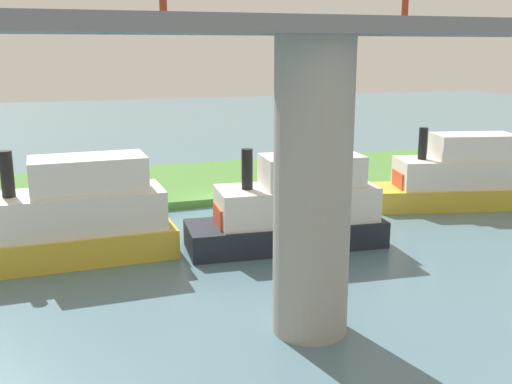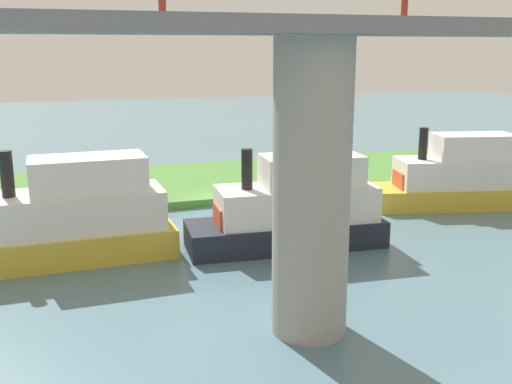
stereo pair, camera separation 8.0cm
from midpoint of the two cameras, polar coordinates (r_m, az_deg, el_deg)
ground_plane at (r=36.89m, az=-3.18°, el=-1.36°), size 160.00×160.00×0.00m
grassy_bank at (r=42.49m, az=-5.32°, el=0.95°), size 80.00×12.00×0.50m
bridge_pylon at (r=19.68m, az=5.39°, el=0.13°), size 2.56×2.56×9.85m
bridge_span at (r=19.18m, az=5.74°, el=16.10°), size 60.82×4.30×3.25m
person_on_bank at (r=37.16m, az=-12.06°, el=0.38°), size 0.43×0.43×1.39m
mooring_post at (r=40.81m, az=9.84°, el=1.24°), size 0.20×0.20×0.82m
motorboat_white at (r=38.46m, az=18.54°, el=1.32°), size 9.96×5.23×4.85m
riverboat_paddlewheel at (r=29.18m, az=3.54°, el=-1.70°), size 9.78×3.91×4.89m
skiff_small at (r=35.45m, az=-0.03°, el=-0.97°), size 5.20×2.98×1.64m
pontoon_yellow at (r=28.50m, az=-17.27°, el=-2.45°), size 10.21×3.62×5.18m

